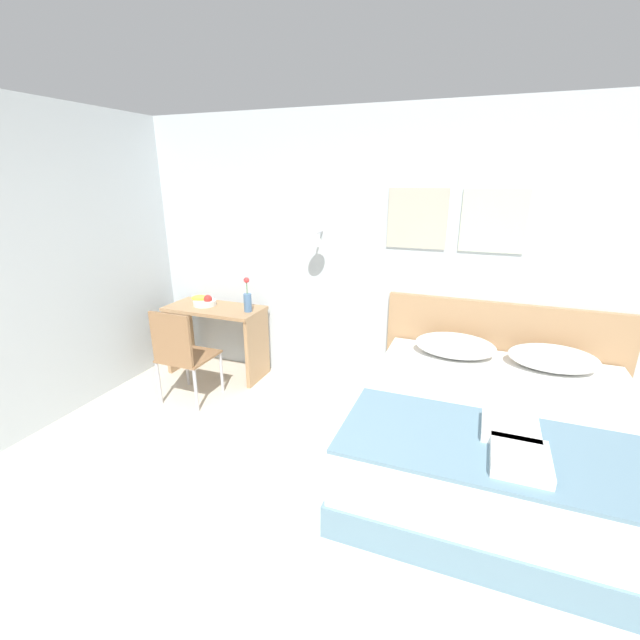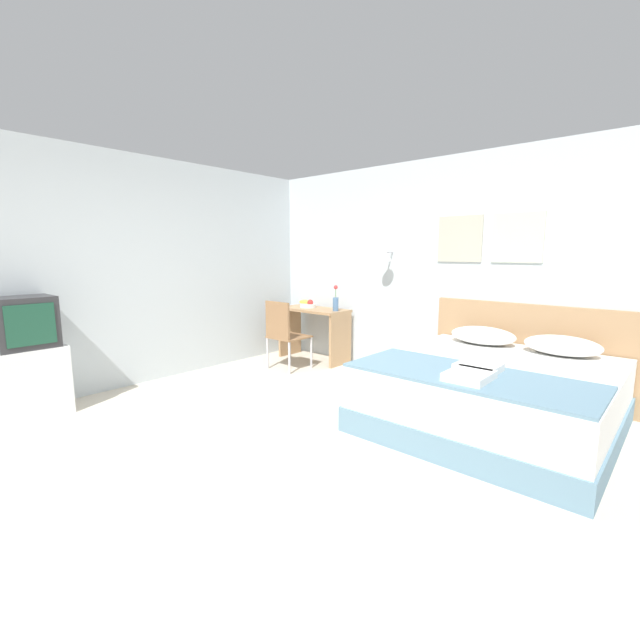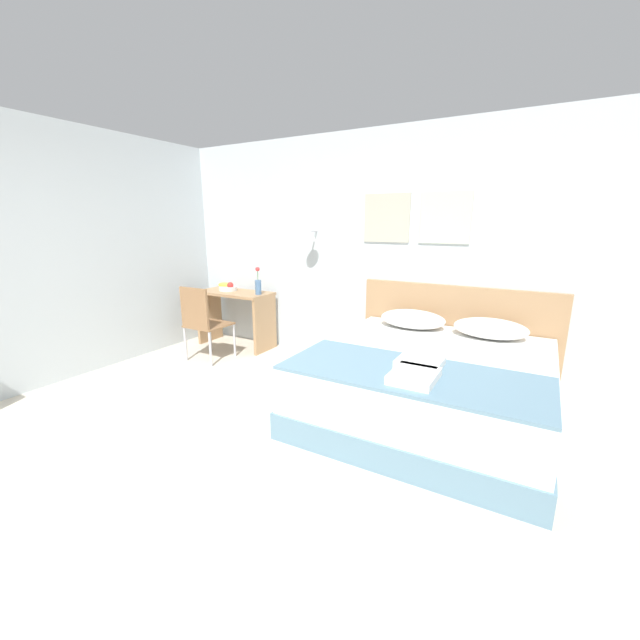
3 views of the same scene
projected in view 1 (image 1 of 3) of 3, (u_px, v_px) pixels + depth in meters
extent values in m
cube|color=silver|center=(378.00, 257.00, 4.05)|extent=(5.66, 0.06, 2.65)
cube|color=#B7B29E|center=(417.00, 219.00, 3.78)|extent=(0.52, 0.02, 0.52)
cube|color=beige|center=(493.00, 221.00, 3.56)|extent=(0.52, 0.02, 0.52)
cylinder|color=#B2B2B7|center=(319.00, 232.00, 4.07)|extent=(0.02, 0.16, 0.02)
cone|color=white|center=(316.00, 239.00, 4.00)|extent=(0.17, 0.17, 0.12)
cube|color=#66899E|center=(494.00, 460.00, 3.08)|extent=(1.92, 1.98, 0.22)
cube|color=white|center=(499.00, 425.00, 2.99)|extent=(1.88, 1.94, 0.36)
cube|color=#A87F56|center=(499.00, 357.00, 3.86)|extent=(2.04, 0.06, 1.01)
ellipsoid|color=white|center=(455.00, 346.00, 3.67)|extent=(0.67, 0.44, 0.18)
ellipsoid|color=white|center=(553.00, 358.00, 3.41)|extent=(0.67, 0.44, 0.18)
cube|color=#66899E|center=(505.00, 448.00, 2.42)|extent=(1.86, 0.79, 0.02)
cube|color=white|center=(510.00, 430.00, 2.52)|extent=(0.32, 0.30, 0.06)
cube|color=white|center=(520.00, 459.00, 2.26)|extent=(0.30, 0.36, 0.06)
cube|color=#A87F56|center=(214.00, 309.00, 4.49)|extent=(1.02, 0.48, 0.03)
cube|color=#A87F56|center=(180.00, 336.00, 4.78)|extent=(0.04, 0.44, 0.72)
cube|color=#A87F56|center=(257.00, 348.00, 4.44)|extent=(0.04, 0.44, 0.72)
cube|color=#8E6642|center=(189.00, 356.00, 4.06)|extent=(0.45, 0.45, 0.02)
cube|color=#8E6642|center=(171.00, 339.00, 3.79)|extent=(0.42, 0.03, 0.48)
cylinder|color=#B7B7BC|center=(187.00, 366.00, 4.38)|extent=(0.03, 0.03, 0.42)
cylinder|color=#B7B7BC|center=(221.00, 372.00, 4.24)|extent=(0.03, 0.03, 0.42)
cylinder|color=#B7B7BC|center=(159.00, 383.00, 4.02)|extent=(0.03, 0.03, 0.42)
cylinder|color=#B7B7BC|center=(196.00, 390.00, 3.88)|extent=(0.03, 0.03, 0.42)
cylinder|color=silver|center=(205.00, 303.00, 4.53)|extent=(0.24, 0.24, 0.05)
sphere|color=red|center=(208.00, 299.00, 4.50)|extent=(0.09, 0.09, 0.09)
ellipsoid|color=yellow|center=(200.00, 298.00, 4.53)|extent=(0.20, 0.14, 0.07)
cylinder|color=#4C7099|center=(248.00, 303.00, 4.30)|extent=(0.08, 0.08, 0.19)
cylinder|color=#3D7538|center=(247.00, 287.00, 4.25)|extent=(0.01, 0.01, 0.14)
sphere|color=#DB3838|center=(246.00, 280.00, 4.23)|extent=(0.06, 0.06, 0.06)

